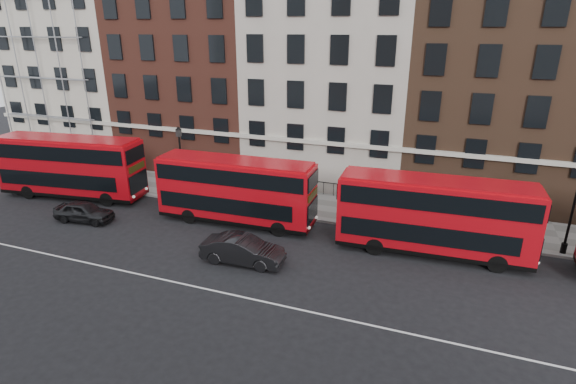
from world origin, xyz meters
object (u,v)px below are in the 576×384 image
at_px(bus_c, 433,215).
at_px(car_front, 243,250).
at_px(bus_a, 70,165).
at_px(car_rear, 84,212).
at_px(bus_b, 235,189).

height_order(bus_c, car_front, bus_c).
relative_size(bus_a, car_rear, 2.84).
distance_m(bus_c, car_rear, 22.47).
bearing_deg(bus_a, bus_c, -7.61).
bearing_deg(car_front, bus_b, 27.40).
bearing_deg(car_rear, bus_b, -77.73).
relative_size(bus_a, bus_c, 1.05).
height_order(bus_a, car_rear, bus_a).
xyz_separation_m(bus_a, bus_c, (26.33, 0.00, -0.09)).
bearing_deg(bus_b, car_rear, -162.78).
bearing_deg(bus_b, bus_c, -2.02).
distance_m(car_rear, car_front, 12.57).
bearing_deg(car_rear, car_front, -103.26).
bearing_deg(car_front, car_rear, 80.70).
distance_m(bus_a, bus_b, 13.88).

